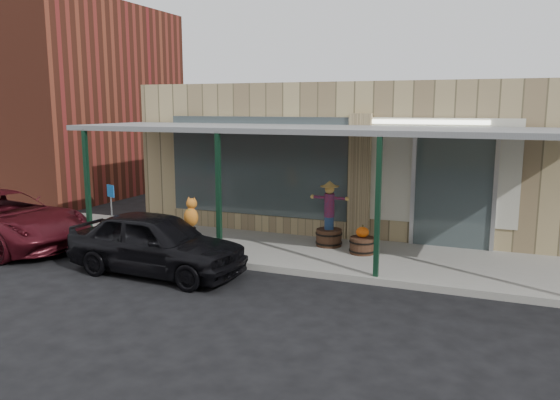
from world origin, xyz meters
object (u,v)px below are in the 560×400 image
at_px(handicap_sign, 111,206).
at_px(parked_sedan, 156,243).
at_px(barrel_pumpkin, 362,243).
at_px(barrel_scarecrow, 329,224).

relative_size(handicap_sign, parked_sedan, 0.36).
bearing_deg(parked_sedan, handicap_sign, 61.82).
bearing_deg(barrel_pumpkin, handicap_sign, -167.43).
xyz_separation_m(barrel_scarecrow, parked_sedan, (-2.92, -3.12, -0.02)).
height_order(handicap_sign, parked_sedan, handicap_sign).
bearing_deg(barrel_scarecrow, handicap_sign, -177.18).
xyz_separation_m(handicap_sign, parked_sedan, (2.27, -1.36, -0.42)).
bearing_deg(parked_sedan, barrel_pumpkin, -51.88).
xyz_separation_m(barrel_pumpkin, parked_sedan, (-3.86, -2.73, 0.29)).
bearing_deg(barrel_scarecrow, barrel_pumpkin, -38.59).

